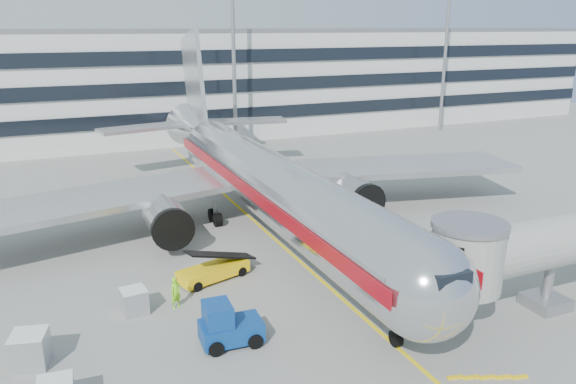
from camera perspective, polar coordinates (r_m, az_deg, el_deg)
name	(u,v)px	position (r m, az deg, el deg)	size (l,w,h in m)	color
ground	(325,284)	(36.80, 3.80, -9.29)	(180.00, 180.00, 0.00)	gray
lead_in_line	(268,233)	(45.18, -2.02, -4.22)	(0.25, 70.00, 0.01)	yellow
main_jet	(260,177)	(45.41, -2.88, 1.49)	(50.95, 48.70, 16.06)	silver
jet_bridge	(574,242)	(36.93, 27.09, -4.55)	(17.80, 4.50, 7.00)	silver
terminal	(151,82)	(89.01, -13.73, 10.79)	(150.00, 24.25, 15.60)	silver
light_mast_centre	(233,35)	(75.09, -5.60, 15.61)	(2.40, 1.20, 25.45)	gray
light_mast_east	(447,33)	(91.58, 15.84, 15.24)	(2.40, 1.20, 25.45)	gray
belt_loader	(213,270)	(37.35, -7.61, -7.86)	(5.10, 3.04, 2.38)	yellow
baggage_tug	(227,326)	(30.09, -6.21, -13.39)	(3.30, 2.22, 2.40)	navy
cargo_container_left	(30,349)	(31.05, -24.73, -14.32)	(1.97, 1.97, 1.74)	#ADB0B5
cargo_container_right	(134,301)	(34.17, -15.37, -10.64)	(1.54, 1.54, 1.48)	#ADB0B5
ramp_worker	(176,293)	(34.08, -11.32, -9.99)	(0.71, 0.46, 1.94)	#86F219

